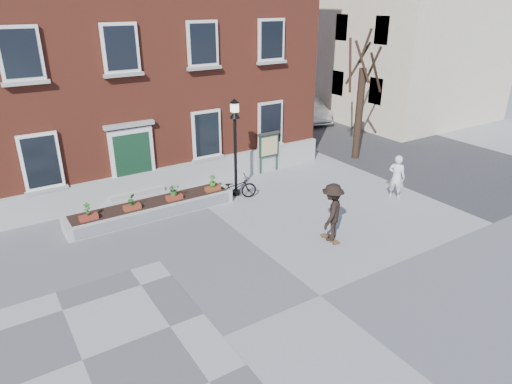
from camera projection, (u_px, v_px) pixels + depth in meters
ground at (320, 296)px, 12.31m from camera, size 100.00×100.00×0.00m
checker_patch at (82, 360)px, 10.10m from camera, size 6.00×6.00×0.01m
bicycle at (234, 188)px, 18.04m from camera, size 1.92×1.03×0.96m
parked_car at (307, 109)px, 29.70m from camera, size 2.65×4.82×1.51m
bystander at (397, 177)px, 17.98m from camera, size 0.67×0.78×1.81m
brick_building at (83, 26)px, 19.68m from camera, size 18.40×10.85×12.60m
planter_assembly at (153, 208)px, 16.77m from camera, size 6.20×1.12×1.15m
bare_tree at (360, 103)px, 21.89m from camera, size 1.83×1.83×6.16m
side_street at (340, 4)px, 33.82m from camera, size 15.20×36.00×14.50m
lamp_post at (235, 135)px, 17.65m from camera, size 0.40×0.40×3.93m
notice_board at (269, 145)px, 20.64m from camera, size 1.10×0.16×1.87m
skateboarder at (332, 212)px, 14.73m from camera, size 1.43×1.31×2.01m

